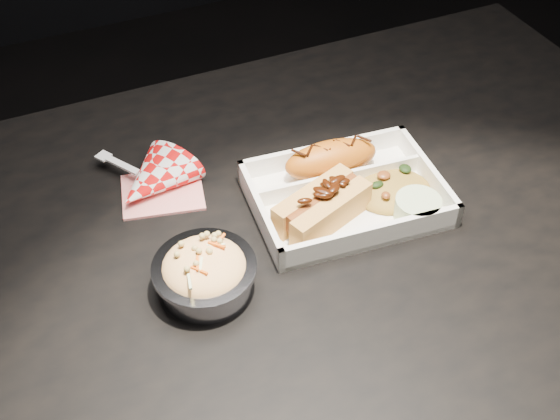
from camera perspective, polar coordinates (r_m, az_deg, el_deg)
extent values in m
cube|color=black|center=(0.93, 2.19, -1.99)|extent=(1.20, 0.80, 0.03)
cylinder|color=black|center=(1.63, 14.10, 2.64)|extent=(0.05, 0.05, 0.72)
cube|color=white|center=(0.95, 5.34, 0.68)|extent=(0.27, 0.20, 0.01)
cube|color=white|center=(1.00, 3.51, 4.51)|extent=(0.25, 0.03, 0.04)
cube|color=white|center=(0.89, 7.53, -2.23)|extent=(0.25, 0.03, 0.04)
cube|color=white|center=(0.91, -1.63, -0.31)|extent=(0.02, 0.18, 0.04)
cube|color=white|center=(0.99, 11.88, 2.85)|extent=(0.02, 0.18, 0.04)
cube|color=white|center=(0.96, 4.82, 2.22)|extent=(0.23, 0.03, 0.03)
ellipsoid|color=#C15F13|center=(0.97, 4.16, 4.16)|extent=(0.14, 0.07, 0.05)
cube|color=gold|center=(0.90, 4.20, -0.37)|extent=(0.13, 0.07, 0.04)
cube|color=gold|center=(0.91, 2.65, 0.71)|extent=(0.13, 0.07, 0.04)
cylinder|color=brown|center=(0.90, 3.45, 0.59)|extent=(0.12, 0.07, 0.03)
ellipsoid|color=#B08633|center=(0.96, 9.24, 2.02)|extent=(0.11, 0.10, 0.03)
cylinder|color=beige|center=(0.93, 11.10, 0.14)|extent=(0.06, 0.06, 0.03)
cylinder|color=silver|center=(0.84, -6.09, -5.52)|extent=(0.11, 0.11, 0.04)
cylinder|color=silver|center=(0.83, -6.19, -4.65)|extent=(0.12, 0.12, 0.01)
ellipsoid|color=beige|center=(0.83, -6.19, -4.65)|extent=(0.10, 0.10, 0.04)
cube|color=red|center=(0.98, -9.53, 1.43)|extent=(0.13, 0.11, 0.00)
cone|color=red|center=(0.97, -10.36, 2.31)|extent=(0.15, 0.14, 0.10)
cube|color=white|center=(1.00, -12.74, 3.59)|extent=(0.04, 0.06, 0.00)
cube|color=white|center=(1.03, -14.16, 4.27)|extent=(0.02, 0.02, 0.00)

